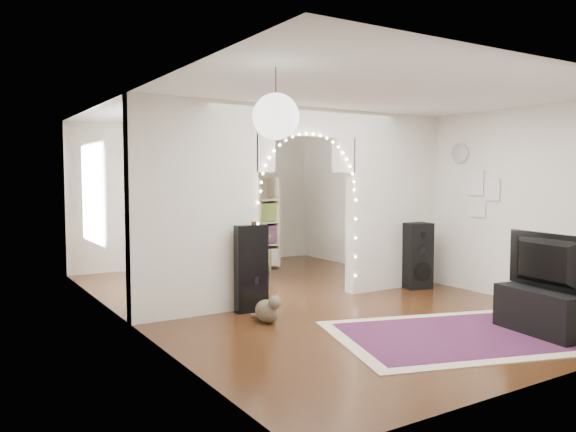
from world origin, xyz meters
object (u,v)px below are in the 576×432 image
floor_speaker (417,256)px  dining_chair_right (236,256)px  bookcase (235,223)px  dining_table (230,238)px  media_console (540,312)px  dining_chair_left (246,265)px  acoustic_guitar (254,278)px

floor_speaker → dining_chair_right: (-1.55, 3.19, -0.28)m
bookcase → dining_table: size_ratio=1.35×
media_console → dining_chair_left: dining_chair_left is taller
floor_speaker → dining_chair_left: 2.76m
bookcase → dining_chair_left: size_ratio=2.83×
acoustic_guitar → media_console: 3.40m
floor_speaker → dining_table: size_ratio=0.79×
floor_speaker → media_console: 2.71m
acoustic_guitar → dining_table: size_ratio=0.76×
bookcase → dining_chair_right: bookcase is taller
dining_table → dining_chair_left: dining_table is taller
floor_speaker → bookcase: 3.46m
floor_speaker → dining_chair_left: bearing=150.8°
bookcase → dining_chair_left: bookcase is taller
floor_speaker → dining_chair_left: size_ratio=1.66×
acoustic_guitar → dining_table: 2.55m
dining_chair_right → dining_chair_left: bearing=-124.8°
acoustic_guitar → dining_chair_left: 2.07m
floor_speaker → media_console: bearing=-91.8°
dining_chair_left → acoustic_guitar: bearing=-129.3°
acoustic_guitar → floor_speaker: acoustic_guitar is taller
media_console → bookcase: 5.74m
dining_table → dining_chair_left: 0.67m
dining_table → media_console: bearing=-67.5°
acoustic_guitar → bookcase: bookcase is taller
bookcase → dining_table: bearing=-148.7°
floor_speaker → dining_table: 3.17m
acoustic_guitar → dining_chair_right: acoustic_guitar is taller
floor_speaker → bookcase: bearing=132.1°
acoustic_guitar → bookcase: 3.30m
media_console → dining_chair_right: 5.85m
dining_table → dining_chair_left: size_ratio=2.10×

